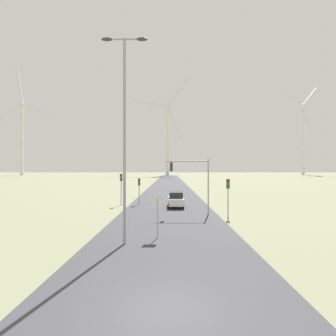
{
  "coord_description": "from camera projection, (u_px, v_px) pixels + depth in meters",
  "views": [
    {
      "loc": [
        0.17,
        -8.62,
        4.67
      ],
      "look_at": [
        0.0,
        16.61,
        4.71
      ],
      "focal_mm": 28.0,
      "sensor_mm": 36.0,
      "label": 1
    }
  ],
  "objects": [
    {
      "name": "ground_plane",
      "position": [
        165.0,
        310.0,
        8.61
      ],
      "size": [
        600.0,
        600.0,
        0.0
      ],
      "primitive_type": "plane",
      "color": "#757A5B"
    },
    {
      "name": "road_surface",
      "position": [
        169.0,
        190.0,
        56.61
      ],
      "size": [
        10.0,
        240.0,
        0.01
      ],
      "color": "#38383D",
      "rests_on": "ground"
    },
    {
      "name": "streetlamp",
      "position": [
        124.0,
        120.0,
        16.14
      ],
      "size": [
        2.86,
        0.32,
        12.74
      ],
      "color": "#93999E",
      "rests_on": "ground"
    },
    {
      "name": "stop_sign_near",
      "position": [
        158.0,
        208.0,
        17.61
      ],
      "size": [
        0.81,
        0.07,
        2.84
      ],
      "color": "#93999E",
      "rests_on": "ground"
    },
    {
      "name": "traffic_light_post_near_left",
      "position": [
        121.0,
        182.0,
        33.04
      ],
      "size": [
        0.28,
        0.34,
        3.98
      ],
      "color": "#93999E",
      "rests_on": "ground"
    },
    {
      "name": "traffic_light_post_near_right",
      "position": [
        228.0,
        189.0,
        25.14
      ],
      "size": [
        0.28,
        0.34,
        3.64
      ],
      "color": "#93999E",
      "rests_on": "ground"
    },
    {
      "name": "traffic_light_post_mid_left",
      "position": [
        139.0,
        185.0,
        33.86
      ],
      "size": [
        0.28,
        0.34,
        3.38
      ],
      "color": "#93999E",
      "rests_on": "ground"
    },
    {
      "name": "traffic_light_mast_overhead",
      "position": [
        193.0,
        175.0,
        26.38
      ],
      "size": [
        4.46,
        0.35,
        5.63
      ],
      "color": "#93999E",
      "rests_on": "ground"
    },
    {
      "name": "car_approaching",
      "position": [
        176.0,
        200.0,
        31.49
      ],
      "size": [
        1.89,
        4.14,
        1.83
      ],
      "color": "white",
      "rests_on": "ground"
    },
    {
      "name": "wind_turbine_far_left",
      "position": [
        22.0,
        130.0,
        179.06
      ],
      "size": [
        41.85,
        2.94,
        72.92
      ],
      "color": "silver",
      "rests_on": "ground"
    },
    {
      "name": "wind_turbine_left",
      "position": [
        167.0,
        132.0,
        167.85
      ],
      "size": [
        37.38,
        2.6,
        63.06
      ],
      "color": "silver",
      "rests_on": "ground"
    },
    {
      "name": "wind_turbine_center",
      "position": [
        303.0,
        132.0,
        186.42
      ],
      "size": [
        32.77,
        16.77,
        64.29
      ],
      "color": "silver",
      "rests_on": "ground"
    }
  ]
}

